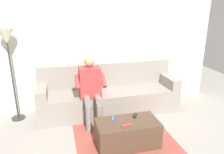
{
  "coord_description": "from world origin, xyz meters",
  "views": [
    {
      "loc": [
        0.89,
        3.6,
        1.94
      ],
      "look_at": [
        0.0,
        0.11,
        0.77
      ],
      "focal_mm": 34.28,
      "sensor_mm": 36.0,
      "label": 1
    }
  ],
  "objects": [
    {
      "name": "remote_black",
      "position": [
        -0.16,
        0.89,
        0.39
      ],
      "size": [
        0.1,
        0.12,
        0.03
      ],
      "primitive_type": "cube",
      "rotation": [
        0.0,
        0.0,
        4.14
      ],
      "color": "black",
      "rests_on": "coffee_table"
    },
    {
      "name": "back_wall",
      "position": [
        0.0,
        -0.54,
        1.35
      ],
      "size": [
        4.64,
        0.06,
        2.71
      ],
      "primitive_type": "cube",
      "color": "beige",
      "rests_on": "ground"
    },
    {
      "name": "floor_rug",
      "position": [
        0.0,
        0.87,
        0.0
      ],
      "size": [
        1.5,
        1.87,
        0.01
      ],
      "primitive_type": "cube",
      "color": "#9E473D",
      "rests_on": "ground"
    },
    {
      "name": "remote_red",
      "position": [
        0.06,
        1.13,
        0.39
      ],
      "size": [
        0.14,
        0.06,
        0.03
      ],
      "primitive_type": "cube",
      "rotation": [
        0.0,
        0.0,
        0.2
      ],
      "color": "#B73333",
      "rests_on": "coffee_table"
    },
    {
      "name": "ground_plane",
      "position": [
        0.0,
        0.6,
        0.0
      ],
      "size": [
        8.0,
        8.0,
        0.0
      ],
      "primitive_type": "plane",
      "color": "gray"
    },
    {
      "name": "couch",
      "position": [
        0.0,
        -0.13,
        0.32
      ],
      "size": [
        2.64,
        0.72,
        0.92
      ],
      "color": "gray",
      "rests_on": "ground"
    },
    {
      "name": "remote_blue",
      "position": [
        0.19,
        0.9,
        0.39
      ],
      "size": [
        0.07,
        0.13,
        0.02
      ],
      "primitive_type": "cube",
      "rotation": [
        0.0,
        0.0,
        4.4
      ],
      "color": "#3860B7",
      "rests_on": "coffee_table"
    },
    {
      "name": "floor_lamp",
      "position": [
        1.7,
        -0.23,
        1.38
      ],
      "size": [
        0.28,
        0.28,
        1.63
      ],
      "color": "#2D2D2D",
      "rests_on": "ground"
    },
    {
      "name": "person_solo_seated",
      "position": [
        0.4,
        0.2,
        0.67
      ],
      "size": [
        0.51,
        0.56,
        1.19
      ],
      "color": "#B23838",
      "rests_on": "ground"
    },
    {
      "name": "coffee_table",
      "position": [
        0.0,
        1.02,
        0.19
      ],
      "size": [
        0.9,
        0.48,
        0.38
      ],
      "color": "#4C3828",
      "rests_on": "ground"
    }
  ]
}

